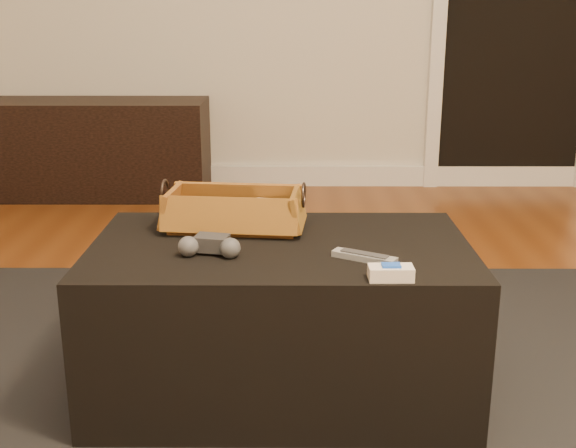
{
  "coord_description": "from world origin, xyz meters",
  "views": [
    {
      "loc": [
        0.02,
        -1.5,
        1.03
      ],
      "look_at": [
        0.01,
        0.29,
        0.49
      ],
      "focal_mm": 45.0,
      "sensor_mm": 36.0,
      "label": 1
    }
  ],
  "objects_px": {
    "media_cabinet": "(85,148)",
    "ottoman": "(281,317)",
    "tv_remote": "(226,221)",
    "game_controller": "(210,246)",
    "silver_remote": "(364,257)",
    "cream_gadget": "(391,273)",
    "wicker_basket": "(234,213)"
  },
  "relations": [
    {
      "from": "ottoman",
      "to": "cream_gadget",
      "type": "bearing_deg",
      "value": -45.64
    },
    {
      "from": "ottoman",
      "to": "game_controller",
      "type": "distance_m",
      "value": 0.31
    },
    {
      "from": "game_controller",
      "to": "wicker_basket",
      "type": "bearing_deg",
      "value": 79.46
    },
    {
      "from": "wicker_basket",
      "to": "media_cabinet",
      "type": "bearing_deg",
      "value": 115.89
    },
    {
      "from": "silver_remote",
      "to": "tv_remote",
      "type": "bearing_deg",
      "value": 145.29
    },
    {
      "from": "tv_remote",
      "to": "cream_gadget",
      "type": "relative_size",
      "value": 2.01
    },
    {
      "from": "ottoman",
      "to": "cream_gadget",
      "type": "xyz_separation_m",
      "value": [
        0.26,
        -0.26,
        0.23
      ]
    },
    {
      "from": "ottoman",
      "to": "wicker_basket",
      "type": "height_order",
      "value": "wicker_basket"
    },
    {
      "from": "ottoman",
      "to": "silver_remote",
      "type": "bearing_deg",
      "value": -31.68
    },
    {
      "from": "tv_remote",
      "to": "game_controller",
      "type": "height_order",
      "value": "game_controller"
    },
    {
      "from": "tv_remote",
      "to": "cream_gadget",
      "type": "height_order",
      "value": "cream_gadget"
    },
    {
      "from": "ottoman",
      "to": "wicker_basket",
      "type": "xyz_separation_m",
      "value": [
        -0.13,
        0.13,
        0.26
      ]
    },
    {
      "from": "tv_remote",
      "to": "game_controller",
      "type": "relative_size",
      "value": 1.27
    },
    {
      "from": "media_cabinet",
      "to": "ottoman",
      "type": "height_order",
      "value": "media_cabinet"
    },
    {
      "from": "ottoman",
      "to": "wicker_basket",
      "type": "bearing_deg",
      "value": 134.45
    },
    {
      "from": "game_controller",
      "to": "silver_remote",
      "type": "xyz_separation_m",
      "value": [
        0.38,
        -0.03,
        -0.02
      ]
    },
    {
      "from": "media_cabinet",
      "to": "cream_gadget",
      "type": "xyz_separation_m",
      "value": [
        1.39,
        -2.46,
        0.18
      ]
    },
    {
      "from": "cream_gadget",
      "to": "game_controller",
      "type": "bearing_deg",
      "value": 158.84
    },
    {
      "from": "silver_remote",
      "to": "cream_gadget",
      "type": "height_order",
      "value": "cream_gadget"
    },
    {
      "from": "ottoman",
      "to": "game_controller",
      "type": "bearing_deg",
      "value": -151.41
    },
    {
      "from": "silver_remote",
      "to": "cream_gadget",
      "type": "relative_size",
      "value": 1.56
    },
    {
      "from": "wicker_basket",
      "to": "silver_remote",
      "type": "distance_m",
      "value": 0.43
    },
    {
      "from": "media_cabinet",
      "to": "silver_remote",
      "type": "relative_size",
      "value": 8.5
    },
    {
      "from": "ottoman",
      "to": "tv_remote",
      "type": "relative_size",
      "value": 4.82
    },
    {
      "from": "ottoman",
      "to": "media_cabinet",
      "type": "bearing_deg",
      "value": 117.28
    },
    {
      "from": "wicker_basket",
      "to": "cream_gadget",
      "type": "bearing_deg",
      "value": -45.61
    },
    {
      "from": "tv_remote",
      "to": "ottoman",
      "type": "bearing_deg",
      "value": -38.92
    },
    {
      "from": "game_controller",
      "to": "silver_remote",
      "type": "relative_size",
      "value": 1.02
    },
    {
      "from": "ottoman",
      "to": "tv_remote",
      "type": "bearing_deg",
      "value": 141.5
    },
    {
      "from": "media_cabinet",
      "to": "wicker_basket",
      "type": "bearing_deg",
      "value": -64.11
    },
    {
      "from": "media_cabinet",
      "to": "silver_remote",
      "type": "height_order",
      "value": "media_cabinet"
    },
    {
      "from": "silver_remote",
      "to": "cream_gadget",
      "type": "distance_m",
      "value": 0.14
    }
  ]
}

